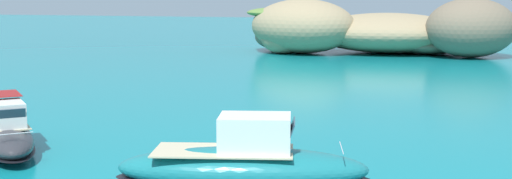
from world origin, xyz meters
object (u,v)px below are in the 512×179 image
Objects in this scene: islet_large at (412,33)px; islet_small at (297,28)px; motorboat_teal at (244,165)px; motorboat_charcoal at (4,135)px.

islet_large is 1.58× the size of islet_small.
motorboat_teal is at bearing -90.02° from islet_large.
motorboat_teal is 1.33× the size of motorboat_charcoal.
motorboat_teal is (-0.02, -64.34, -1.66)m from islet_large.
motorboat_charcoal is at bearing -101.77° from islet_large.
motorboat_teal is (14.43, -60.92, -2.26)m from islet_small.
islet_small is (-14.45, -3.42, 0.60)m from islet_large.
islet_large is at bearing 13.33° from islet_small.
islet_small is at bearing 103.33° from motorboat_teal.
islet_large is 3.72× the size of motorboat_charcoal.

